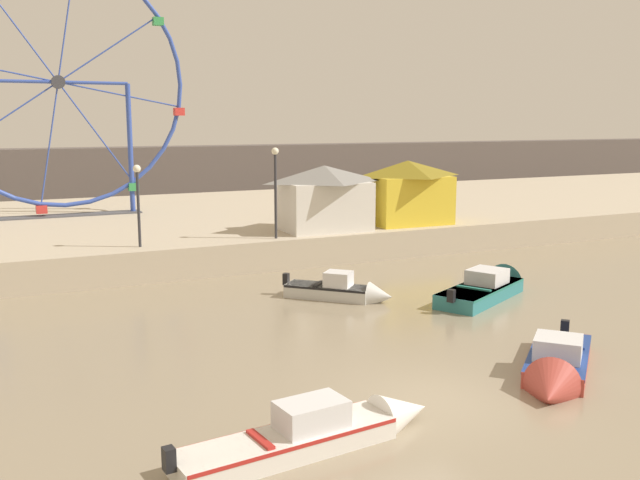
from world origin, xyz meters
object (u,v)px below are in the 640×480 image
object	(u,v)px
motorboat_teal_painted	(492,286)
motorboat_white_red_stripe	(326,430)
promenade_lamp_near	(138,192)
motorboat_faded_red	(556,368)
promenade_lamp_far	(275,180)
carnival_booth_yellow_awning	(407,191)
carnival_booth_white_ticket	(324,197)
ferris_wheel_blue_frame	(58,86)
motorboat_pale_grey	(343,291)

from	to	relation	value
motorboat_teal_painted	motorboat_white_red_stripe	distance (m)	14.08
motorboat_teal_painted	promenade_lamp_near	size ratio (longest dim) A/B	1.69
motorboat_faded_red	motorboat_teal_painted	world-z (taller)	motorboat_teal_painted
promenade_lamp_far	motorboat_faded_red	bearing A→B (deg)	-85.63
motorboat_faded_red	promenade_lamp_far	bearing A→B (deg)	-127.03
motorboat_teal_painted	promenade_lamp_near	xyz separation A→B (m)	(-11.41, 8.57, 3.27)
carnival_booth_yellow_awning	carnival_booth_white_ticket	world-z (taller)	carnival_booth_yellow_awning
carnival_booth_yellow_awning	promenade_lamp_far	xyz separation A→B (m)	(-7.75, -1.39, 0.96)
ferris_wheel_blue_frame	promenade_lamp_near	distance (m)	12.43
motorboat_teal_painted	carnival_booth_white_ticket	size ratio (longest dim) A/B	1.28
motorboat_pale_grey	promenade_lamp_near	world-z (taller)	promenade_lamp_near
motorboat_white_red_stripe	promenade_lamp_far	distance (m)	17.95
ferris_wheel_blue_frame	carnival_booth_yellow_awning	xyz separation A→B (m)	(15.35, -10.46, -5.32)
motorboat_white_red_stripe	ferris_wheel_blue_frame	world-z (taller)	ferris_wheel_blue_frame
motorboat_faded_red	motorboat_white_red_stripe	world-z (taller)	motorboat_white_red_stripe
motorboat_pale_grey	ferris_wheel_blue_frame	bearing A→B (deg)	158.06
ferris_wheel_blue_frame	promenade_lamp_near	world-z (taller)	ferris_wheel_blue_frame
motorboat_white_red_stripe	motorboat_teal_painted	bearing A→B (deg)	31.00
carnival_booth_yellow_awning	ferris_wheel_blue_frame	bearing A→B (deg)	147.78
carnival_booth_white_ticket	promenade_lamp_near	distance (m)	8.95
promenade_lamp_far	carnival_booth_white_ticket	bearing A→B (deg)	22.30
carnival_booth_white_ticket	motorboat_teal_painted	bearing A→B (deg)	-72.57
motorboat_faded_red	promenade_lamp_far	world-z (taller)	promenade_lamp_far
promenade_lamp_near	carnival_booth_yellow_awning	bearing A→B (deg)	3.84
motorboat_pale_grey	promenade_lamp_far	size ratio (longest dim) A/B	0.89
ferris_wheel_blue_frame	carnival_booth_yellow_awning	distance (m)	19.32
motorboat_pale_grey	carnival_booth_yellow_awning	distance (m)	11.18
ferris_wheel_blue_frame	carnival_booth_yellow_awning	size ratio (longest dim) A/B	3.11
promenade_lamp_far	carnival_booth_yellow_awning	bearing A→B (deg)	10.14
carnival_booth_white_ticket	promenade_lamp_far	xyz separation A→B (m)	(-2.99, -1.23, 1.01)
motorboat_faded_red	carnival_booth_white_ticket	distance (m)	17.40
motorboat_pale_grey	promenade_lamp_far	bearing A→B (deg)	135.88
motorboat_faded_red	promenade_lamp_far	distance (m)	16.34
promenade_lamp_far	motorboat_pale_grey	bearing A→B (deg)	-89.24
motorboat_faded_red	motorboat_teal_painted	distance (m)	8.89
motorboat_faded_red	motorboat_pale_grey	distance (m)	9.65
ferris_wheel_blue_frame	motorboat_teal_painted	bearing A→B (deg)	-56.69
motorboat_pale_grey	carnival_booth_white_ticket	bearing A→B (deg)	113.98
carnival_booth_yellow_awning	promenade_lamp_near	distance (m)	13.69
ferris_wheel_blue_frame	carnival_booth_white_ticket	bearing A→B (deg)	-45.07
motorboat_pale_grey	carnival_booth_white_ticket	size ratio (longest dim) A/B	0.79
motorboat_white_red_stripe	promenade_lamp_near	world-z (taller)	promenade_lamp_near
motorboat_white_red_stripe	promenade_lamp_near	distance (m)	17.41
carnival_booth_yellow_awning	motorboat_pale_grey	bearing A→B (deg)	-132.87
motorboat_pale_grey	motorboat_faded_red	bearing A→B (deg)	-38.15
ferris_wheel_blue_frame	carnival_booth_yellow_awning	bearing A→B (deg)	-34.27
promenade_lamp_near	motorboat_teal_painted	bearing A→B (deg)	-36.91
motorboat_pale_grey	promenade_lamp_far	distance (m)	7.27
motorboat_white_red_stripe	carnival_booth_yellow_awning	xyz separation A→B (m)	(13.45, 18.01, 2.69)
promenade_lamp_near	motorboat_pale_grey	bearing A→B (deg)	-48.54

